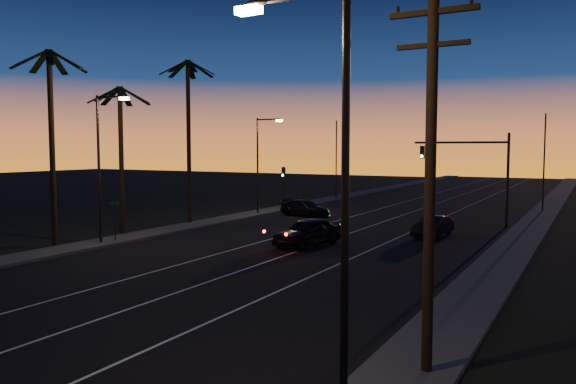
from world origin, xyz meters
The scene contains 21 objects.
road centered at (0.00, 30.00, 0.01)m, with size 20.00×170.00×0.01m, color black.
sidewalk_left centered at (-11.20, 30.00, 0.08)m, with size 2.40×170.00×0.16m, color #383835.
sidewalk_right centered at (11.20, 30.00, 0.08)m, with size 2.40×170.00×0.16m, color #383835.
lane_stripe_left centered at (-3.00, 30.00, 0.02)m, with size 0.12×160.00×0.01m, color silver.
lane_stripe_mid centered at (0.50, 30.00, 0.02)m, with size 0.12×160.00×0.01m, color silver.
lane_stripe_right centered at (4.00, 30.00, 0.02)m, with size 0.12×160.00×0.01m, color silver.
palm_near centered at (-12.60, 18.00, 7.07)m, with size 4.25×4.16×11.53m.
palm_mid centered at (-13.20, 24.00, 6.25)m, with size 4.25×4.16×10.03m.
palm_far centered at (-12.20, 30.00, 7.61)m, with size 4.25×4.16×12.53m.
streetlight_left_near centered at (-10.70, 20.00, 5.32)m, with size 2.55×0.26×9.00m.
streetlight_left_far centered at (-10.69, 38.00, 5.06)m, with size 2.55×0.26×8.50m.
streetlight_right_near centered at (10.70, 6.00, 5.32)m, with size 2.55×0.26×9.00m.
street_sign centered at (-10.80, 21.00, 1.66)m, with size 0.70×0.06×2.60m.
utility_pole centered at (11.60, 10.00, 5.32)m, with size 2.20×0.28×10.00m.
signal_mast centered at (7.14, 39.99, 4.78)m, with size 7.10×0.41×7.00m.
signal_post centered at (-9.50, 39.98, 2.89)m, with size 0.28×0.37×4.20m.
far_pole_left centered at (-11.00, 55.00, 4.50)m, with size 0.14×0.14×9.00m, color black.
far_pole_right centered at (11.00, 52.00, 4.50)m, with size 0.14×0.14×9.00m, color black.
lead_car centered at (0.15, 25.82, 0.85)m, with size 3.02×5.73×1.67m.
right_car centered at (5.83, 32.97, 0.69)m, with size 1.95×4.25×1.35m.
cross_car centered at (-6.69, 38.82, 0.70)m, with size 5.00×2.79×1.37m.
Camera 1 is at (15.26, -4.01, 5.86)m, focal length 35.00 mm.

